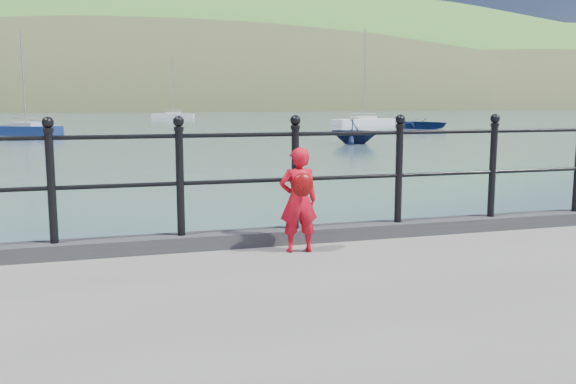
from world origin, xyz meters
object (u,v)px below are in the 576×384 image
object	(u,v)px
launch_blue	(423,123)
railing	(239,167)
launch_navy	(355,131)
sailboat_deep	(173,116)
sailboat_far	(363,122)
child	(299,199)
sailboat_port	(26,131)

from	to	relation	value
launch_blue	railing	bearing A→B (deg)	-152.09
launch_navy	sailboat_deep	distance (m)	62.10
sailboat_far	sailboat_deep	size ratio (longest dim) A/B	1.10
child	sailboat_deep	bearing A→B (deg)	-90.15
child	sailboat_deep	size ratio (longest dim) A/B	0.11
railing	sailboat_far	distance (m)	60.06
railing	child	distance (m)	0.72
launch_navy	sailboat_far	bearing A→B (deg)	16.46
launch_blue	launch_navy	distance (m)	22.89
child	sailboat_port	world-z (taller)	sailboat_port
child	sailboat_port	size ratio (longest dim) A/B	0.13
child	sailboat_far	bearing A→B (deg)	-109.16
launch_navy	launch_blue	bearing A→B (deg)	2.08
railing	launch_navy	size ratio (longest dim) A/B	6.17
sailboat_port	sailboat_deep	size ratio (longest dim) A/B	0.84
launch_navy	sailboat_port	xyz separation A→B (m)	(-20.05, 15.94, -0.43)
sailboat_far	railing	bearing A→B (deg)	-131.83
sailboat_far	sailboat_deep	distance (m)	38.92
railing	sailboat_port	world-z (taller)	sailboat_port
launch_blue	launch_navy	bearing A→B (deg)	-160.11
launch_navy	sailboat_far	distance (m)	29.36
railing	sailboat_deep	bearing A→B (deg)	84.54
child	launch_navy	xyz separation A→B (m)	(12.42, 28.24, -0.76)
railing	sailboat_far	world-z (taller)	sailboat_far
railing	launch_blue	bearing A→B (deg)	59.11
launch_blue	sailboat_far	world-z (taller)	sailboat_far
sailboat_port	sailboat_deep	distance (m)	48.61
launch_blue	sailboat_port	xyz separation A→B (m)	(-34.43, -1.87, -0.18)
launch_blue	sailboat_deep	size ratio (longest dim) A/B	0.53
child	sailboat_far	world-z (taller)	sailboat_far
child	sailboat_far	xyz separation A→B (m)	(24.61, 54.95, -1.19)
launch_navy	sailboat_port	distance (m)	25.62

